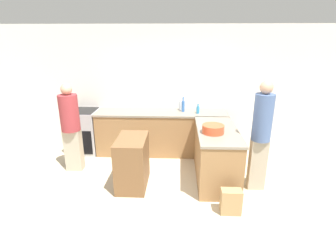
{
  "coord_description": "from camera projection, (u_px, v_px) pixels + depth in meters",
  "views": [
    {
      "loc": [
        0.38,
        -3.35,
        2.42
      ],
      "look_at": [
        0.19,
        0.92,
        0.98
      ],
      "focal_mm": 28.0,
      "sensor_mm": 36.0,
      "label": 1
    }
  ],
  "objects": [
    {
      "name": "ground_plane",
      "position": [
        152.0,
        207.0,
        3.96
      ],
      "size": [
        14.0,
        14.0,
        0.0
      ],
      "primitive_type": "plane",
      "color": "beige"
    },
    {
      "name": "wall_back",
      "position": [
        162.0,
        89.0,
        5.76
      ],
      "size": [
        8.0,
        0.06,
        2.7
      ],
      "color": "white",
      "rests_on": "ground_plane"
    },
    {
      "name": "counter_back",
      "position": [
        161.0,
        132.0,
        5.7
      ],
      "size": [
        2.78,
        0.68,
        0.94
      ],
      "color": "olive",
      "rests_on": "ground_plane"
    },
    {
      "name": "counter_peninsula",
      "position": [
        216.0,
        154.0,
        4.63
      ],
      "size": [
        0.69,
        1.55,
        0.94
      ],
      "color": "olive",
      "rests_on": "ground_plane"
    },
    {
      "name": "range_oven",
      "position": [
        85.0,
        131.0,
        5.77
      ],
      "size": [
        0.61,
        0.65,
        0.95
      ],
      "color": "#ADADB2",
      "rests_on": "ground_plane"
    },
    {
      "name": "island_table",
      "position": [
        132.0,
        162.0,
        4.42
      ],
      "size": [
        0.48,
        0.8,
        0.86
      ],
      "color": "brown",
      "rests_on": "ground_plane"
    },
    {
      "name": "mixing_bowl",
      "position": [
        213.0,
        129.0,
        4.29
      ],
      "size": [
        0.36,
        0.36,
        0.14
      ],
      "color": "#DB512D",
      "rests_on": "counter_peninsula"
    },
    {
      "name": "water_bottle_blue",
      "position": [
        183.0,
        106.0,
        5.53
      ],
      "size": [
        0.06,
        0.06,
        0.31
      ],
      "color": "#386BB7",
      "rests_on": "counter_back"
    },
    {
      "name": "dish_soap_bottle",
      "position": [
        198.0,
        110.0,
        5.42
      ],
      "size": [
        0.07,
        0.07,
        0.2
      ],
      "color": "#338CBF",
      "rests_on": "counter_back"
    },
    {
      "name": "vinegar_bottle_clear",
      "position": [
        180.0,
        106.0,
        5.67
      ],
      "size": [
        0.07,
        0.07,
        0.25
      ],
      "color": "silver",
      "rests_on": "counter_back"
    },
    {
      "name": "person_by_range",
      "position": [
        71.0,
        125.0,
        4.82
      ],
      "size": [
        0.34,
        0.34,
        1.67
      ],
      "color": "#ADA38E",
      "rests_on": "ground_plane"
    },
    {
      "name": "person_at_peninsula",
      "position": [
        261.0,
        132.0,
        4.15
      ],
      "size": [
        0.3,
        0.3,
        1.82
      ],
      "color": "#ADA38E",
      "rests_on": "ground_plane"
    },
    {
      "name": "paper_bag",
      "position": [
        231.0,
        202.0,
        3.76
      ],
      "size": [
        0.29,
        0.17,
        0.38
      ],
      "color": "#A88456",
      "rests_on": "ground_plane"
    }
  ]
}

